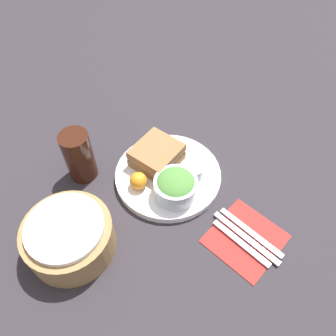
# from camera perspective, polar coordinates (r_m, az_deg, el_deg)

# --- Properties ---
(ground_plane) EXTENTS (4.00, 4.00, 0.00)m
(ground_plane) POSITION_cam_1_polar(r_m,az_deg,el_deg) (0.83, 0.00, -1.67)
(ground_plane) COLOR #2D282D
(plate) EXTENTS (0.26, 0.26, 0.02)m
(plate) POSITION_cam_1_polar(r_m,az_deg,el_deg) (0.82, 0.00, -1.27)
(plate) COLOR white
(plate) RESTS_ON ground_plane
(sandwich) EXTENTS (0.11, 0.12, 0.05)m
(sandwich) POSITION_cam_1_polar(r_m,az_deg,el_deg) (0.82, -1.99, 2.26)
(sandwich) COLOR olive
(sandwich) RESTS_ON plate
(salad_bowl) EXTENTS (0.10, 0.10, 0.06)m
(salad_bowl) POSITION_cam_1_polar(r_m,az_deg,el_deg) (0.75, 1.33, -3.15)
(salad_bowl) COLOR silver
(salad_bowl) RESTS_ON plate
(dressing_cup) EXTENTS (0.05, 0.05, 0.03)m
(dressing_cup) POSITION_cam_1_polar(r_m,az_deg,el_deg) (0.80, 4.36, -0.73)
(dressing_cup) COLOR #99999E
(dressing_cup) RESTS_ON plate
(orange_wedge) EXTENTS (0.04, 0.04, 0.04)m
(orange_wedge) POSITION_cam_1_polar(r_m,az_deg,el_deg) (0.78, -5.19, -2.22)
(orange_wedge) COLOR orange
(orange_wedge) RESTS_ON plate
(drink_glass) EXTENTS (0.07, 0.07, 0.14)m
(drink_glass) POSITION_cam_1_polar(r_m,az_deg,el_deg) (0.81, -15.25, 2.05)
(drink_glass) COLOR #38190F
(drink_glass) RESTS_ON ground_plane
(bread_basket) EXTENTS (0.19, 0.19, 0.09)m
(bread_basket) POSITION_cam_1_polar(r_m,az_deg,el_deg) (0.73, -16.82, -11.38)
(bread_basket) COLOR #997547
(bread_basket) RESTS_ON ground_plane
(napkin) EXTENTS (0.14, 0.15, 0.00)m
(napkin) POSITION_cam_1_polar(r_m,az_deg,el_deg) (0.76, 13.33, -11.85)
(napkin) COLOR #B22823
(napkin) RESTS_ON ground_plane
(fork) EXTENTS (0.17, 0.02, 0.01)m
(fork) POSITION_cam_1_polar(r_m,az_deg,el_deg) (0.76, 14.19, -10.80)
(fork) COLOR silver
(fork) RESTS_ON napkin
(knife) EXTENTS (0.17, 0.02, 0.01)m
(knife) POSITION_cam_1_polar(r_m,az_deg,el_deg) (0.76, 13.39, -11.70)
(knife) COLOR silver
(knife) RESTS_ON napkin
(spoon) EXTENTS (0.15, 0.02, 0.01)m
(spoon) POSITION_cam_1_polar(r_m,az_deg,el_deg) (0.75, 12.57, -12.62)
(spoon) COLOR silver
(spoon) RESTS_ON napkin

